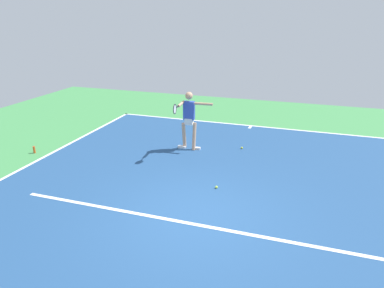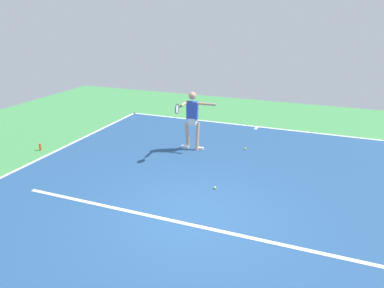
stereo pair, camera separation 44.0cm
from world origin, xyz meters
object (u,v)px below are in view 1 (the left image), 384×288
Objects in this scene: water_bottle at (34,150)px; tennis_ball_near_service_line at (216,187)px; tennis_player at (189,117)px; tennis_ball_far_corner at (242,148)px.

tennis_ball_near_service_line is at bearing 175.10° from water_bottle.
tennis_ball_near_service_line is (-1.53, 2.36, -1.04)m from tennis_player.
tennis_player is 3.00m from tennis_ball_near_service_line.
tennis_ball_near_service_line is at bearing 88.68° from tennis_ball_far_corner.
tennis_ball_far_corner is (-1.60, -0.55, -1.04)m from tennis_player.
tennis_ball_near_service_line is at bearing 118.81° from tennis_player.
tennis_player is 1.98m from tennis_ball_far_corner.
water_bottle reaches higher than tennis_ball_near_service_line.
water_bottle is at bearing -4.90° from tennis_ball_near_service_line.
tennis_ball_far_corner is 0.30× the size of water_bottle.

